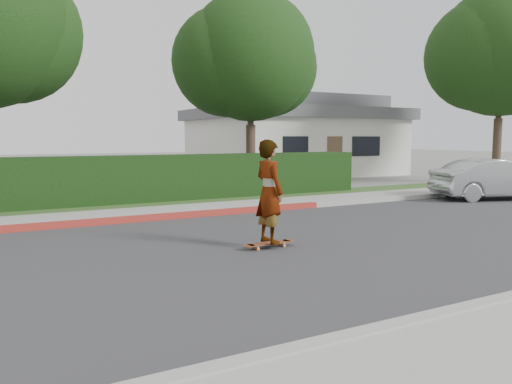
# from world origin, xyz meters

# --- Properties ---
(ground) EXTENTS (120.00, 120.00, 0.00)m
(ground) POSITION_xyz_m (0.00, 0.00, 0.00)
(ground) COLOR slate
(ground) RESTS_ON ground
(road) EXTENTS (60.00, 8.00, 0.01)m
(road) POSITION_xyz_m (0.00, 0.00, 0.01)
(road) COLOR #2D2D30
(road) RESTS_ON ground
(curb_far) EXTENTS (60.00, 0.20, 0.15)m
(curb_far) POSITION_xyz_m (0.00, 4.10, 0.07)
(curb_far) COLOR #9E9E99
(curb_far) RESTS_ON ground
(curb_red_section) EXTENTS (12.00, 0.21, 0.15)m
(curb_red_section) POSITION_xyz_m (-5.00, 4.10, 0.08)
(curb_red_section) COLOR maroon
(curb_red_section) RESTS_ON ground
(sidewalk_far) EXTENTS (60.00, 1.60, 0.12)m
(sidewalk_far) POSITION_xyz_m (0.00, 5.00, 0.06)
(sidewalk_far) COLOR gray
(sidewalk_far) RESTS_ON ground
(planting_strip) EXTENTS (60.00, 1.60, 0.10)m
(planting_strip) POSITION_xyz_m (0.00, 6.60, 0.05)
(planting_strip) COLOR #2D4C1E
(planting_strip) RESTS_ON ground
(hedge) EXTENTS (15.00, 1.00, 1.50)m
(hedge) POSITION_xyz_m (-3.00, 7.20, 0.75)
(hedge) COLOR black
(hedge) RESTS_ON ground
(tree_center) EXTENTS (5.66, 4.84, 7.44)m
(tree_center) POSITION_xyz_m (1.49, 9.19, 4.90)
(tree_center) COLOR #33261C
(tree_center) RESTS_ON ground
(tree_right) EXTENTS (6.32, 5.60, 8.56)m
(tree_right) POSITION_xyz_m (12.49, 6.69, 5.63)
(tree_right) COLOR #33261C
(tree_right) RESTS_ON ground
(house) EXTENTS (10.60, 8.60, 4.30)m
(house) POSITION_xyz_m (8.00, 16.00, 2.10)
(house) COLOR beige
(house) RESTS_ON ground
(skateboard) EXTENTS (1.07, 0.25, 0.10)m
(skateboard) POSITION_xyz_m (-2.90, 0.06, 0.09)
(skateboard) COLOR orange
(skateboard) RESTS_ON ground
(skateboarder) EXTENTS (0.50, 0.72, 1.89)m
(skateboarder) POSITION_xyz_m (-2.90, 0.06, 1.05)
(skateboarder) COLOR white
(skateboarder) RESTS_ON skateboard
(car_silver) EXTENTS (4.32, 2.70, 1.34)m
(car_silver) POSITION_xyz_m (7.34, 2.80, 0.67)
(car_silver) COLOR #A3A6AA
(car_silver) RESTS_ON ground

